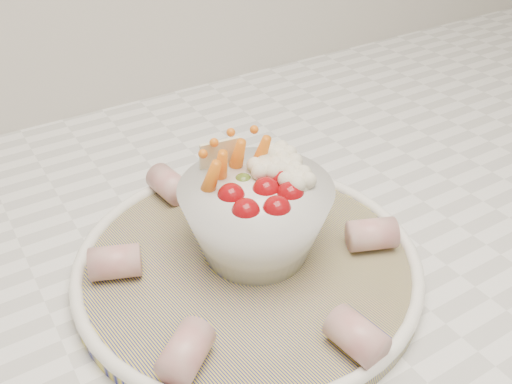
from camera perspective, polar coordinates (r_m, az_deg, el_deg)
serving_platter at (r=0.53m, az=-0.84°, el=-7.16°), size 0.35×0.35×0.02m
veggie_bowl at (r=0.52m, az=0.08°, el=-2.24°), size 0.14×0.14×0.11m
cured_meat_rolls at (r=0.52m, az=-0.86°, el=-5.60°), size 0.27×0.31×0.03m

